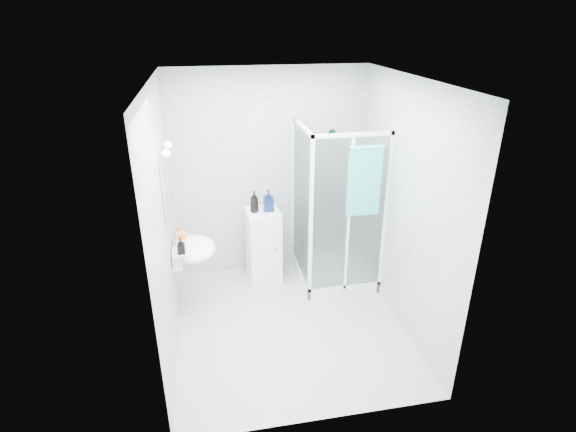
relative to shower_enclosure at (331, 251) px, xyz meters
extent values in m
cube|color=silver|center=(-0.67, -0.77, 0.85)|extent=(2.40, 2.60, 2.60)
cube|color=#B5B8BB|center=(-0.67, -0.77, -0.44)|extent=(2.40, 2.60, 0.01)
cube|color=white|center=(-0.67, -0.77, 2.15)|extent=(2.40, 2.60, 0.01)
cube|color=white|center=(0.08, 0.08, -0.39)|extent=(0.90, 0.90, 0.12)
cube|color=white|center=(-0.35, 0.08, 1.53)|extent=(0.04, 0.90, 0.04)
cube|color=white|center=(0.08, -0.35, 1.53)|extent=(0.90, 0.04, 0.04)
cube|color=white|center=(-0.35, -0.35, 0.55)|extent=(0.04, 0.04, 2.00)
cube|color=white|center=(-0.36, 0.08, 0.59)|extent=(0.02, 0.82, 1.84)
cube|color=white|center=(0.08, -0.36, 0.59)|extent=(0.82, 0.02, 1.84)
cube|color=white|center=(0.08, -0.35, 0.59)|extent=(0.03, 0.04, 1.84)
cylinder|color=silver|center=(0.08, 0.47, 0.90)|extent=(0.02, 0.02, 1.00)
cylinder|color=silver|center=(0.08, 0.44, 1.37)|extent=(0.09, 0.05, 0.09)
cylinder|color=silver|center=(0.13, 0.50, 0.60)|extent=(0.12, 0.04, 0.12)
cylinder|color=silver|center=(0.36, -0.39, 1.33)|extent=(0.03, 0.05, 0.03)
cube|color=white|center=(-1.81, -0.32, 0.30)|extent=(0.10, 0.40, 0.18)
ellipsoid|color=white|center=(-1.63, -0.32, 0.35)|extent=(0.46, 0.56, 0.20)
cube|color=white|center=(-1.75, -0.32, 0.40)|extent=(0.16, 0.50, 0.02)
cylinder|color=silver|center=(-1.81, -0.32, 0.48)|extent=(0.04, 0.04, 0.16)
cylinder|color=silver|center=(-1.76, -0.32, 0.55)|extent=(0.12, 0.02, 0.02)
cube|color=white|center=(-1.85, -0.32, 1.05)|extent=(0.02, 0.60, 0.70)
cylinder|color=silver|center=(-1.84, -0.48, 1.47)|extent=(0.05, 0.04, 0.04)
sphere|color=white|center=(-1.80, -0.48, 1.47)|extent=(0.08, 0.08, 0.08)
cylinder|color=silver|center=(-1.84, -0.16, 1.47)|extent=(0.05, 0.04, 0.04)
sphere|color=white|center=(-1.80, -0.16, 1.47)|extent=(0.08, 0.08, 0.08)
cylinder|color=silver|center=(-1.02, 0.50, 1.17)|extent=(0.02, 0.04, 0.02)
sphere|color=silver|center=(-1.02, 0.48, 1.17)|extent=(0.03, 0.03, 0.03)
cylinder|color=silver|center=(-0.82, 0.50, 1.17)|extent=(0.02, 0.04, 0.02)
sphere|color=silver|center=(-0.82, 0.48, 1.17)|extent=(0.03, 0.03, 0.03)
cube|color=white|center=(-0.80, 0.24, 0.03)|extent=(0.42, 0.42, 0.95)
cube|color=white|center=(-0.80, 0.05, 0.03)|extent=(0.35, 0.03, 0.81)
sphere|color=#B65119|center=(-0.68, 0.03, 0.07)|extent=(0.03, 0.03, 0.03)
cube|color=#31BBB5|center=(0.22, -0.40, 1.02)|extent=(0.37, 0.04, 0.76)
cylinder|color=#31BBB5|center=(0.22, -0.40, 1.40)|extent=(0.37, 0.05, 0.05)
imported|color=black|center=(-0.91, 0.22, 0.64)|extent=(0.11, 0.11, 0.27)
imported|color=#0C1A48|center=(-0.74, 0.23, 0.63)|extent=(0.12, 0.12, 0.26)
imported|color=orange|center=(-1.77, -0.20, 0.50)|extent=(0.16, 0.16, 0.17)
imported|color=black|center=(-1.75, -0.51, 0.50)|extent=(0.08, 0.08, 0.17)
camera|label=1|loc=(-1.44, -4.71, 2.65)|focal=28.00mm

